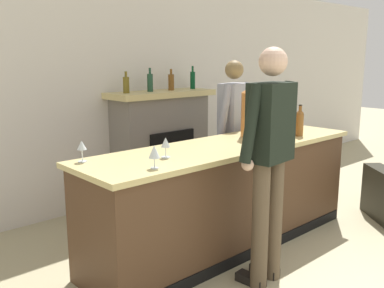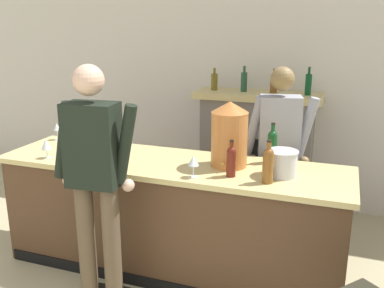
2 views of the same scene
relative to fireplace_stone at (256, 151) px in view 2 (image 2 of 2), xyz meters
name	(u,v)px [view 2 (image 2 of 2)]	position (x,y,z in m)	size (l,w,h in m)	color
wall_back_panel	(238,86)	(-0.30, 0.26, 0.68)	(12.00, 0.07, 2.75)	silver
bar_counter	(171,216)	(-0.42, -1.52, -0.20)	(2.93, 0.79, 0.98)	#4C3320
fireplace_stone	(256,151)	(0.00, 0.00, 0.00)	(1.37, 0.52, 1.65)	slate
person_customer	(95,181)	(-0.70, -2.21, 0.33)	(0.66, 0.33, 1.84)	brown
person_bartender	(278,153)	(0.37, -0.88, 0.27)	(0.65, 0.37, 1.73)	brown
copper_dispenser	(229,134)	(0.06, -1.45, 0.55)	(0.29, 0.33, 0.53)	#BC6F34
ice_bucket_steel	(282,163)	(0.49, -1.54, 0.39)	(0.24, 0.24, 0.20)	silver
wine_bottle_merlot_tall	(231,160)	(0.14, -1.68, 0.42)	(0.07, 0.07, 0.28)	#5B1C11
wine_bottle_cabernet_heavy	(272,145)	(0.37, -1.25, 0.44)	(0.08, 0.08, 0.34)	#13451F
wine_bottle_port_short	(268,164)	(0.42, -1.72, 0.43)	(0.08, 0.08, 0.32)	brown
wine_glass_front_right	(46,145)	(-1.45, -1.77, 0.41)	(0.08, 0.08, 0.17)	silver
wine_glass_near_bucket	(88,142)	(-1.18, -1.56, 0.40)	(0.08, 0.08, 0.16)	silver
wine_glass_back_row	(57,128)	(-1.74, -1.25, 0.41)	(0.07, 0.07, 0.17)	silver
wine_glass_front_left	(193,161)	(-0.12, -1.80, 0.41)	(0.08, 0.08, 0.17)	silver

